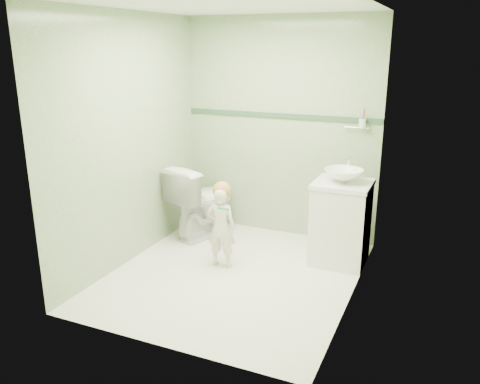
% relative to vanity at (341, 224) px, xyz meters
% --- Properties ---
extents(ground, '(2.50, 2.50, 0.00)m').
position_rel_vanity_xyz_m(ground, '(-0.84, -0.70, -0.40)').
color(ground, white).
rests_on(ground, ground).
extents(room_shell, '(2.50, 2.54, 2.40)m').
position_rel_vanity_xyz_m(room_shell, '(-0.84, -0.70, 0.80)').
color(room_shell, '#87A978').
rests_on(room_shell, ground).
extents(trim_stripe, '(2.20, 0.02, 0.05)m').
position_rel_vanity_xyz_m(trim_stripe, '(-0.84, 0.54, 0.95)').
color(trim_stripe, '#325338').
rests_on(trim_stripe, room_shell).
extents(vanity, '(0.52, 0.50, 0.80)m').
position_rel_vanity_xyz_m(vanity, '(0.00, 0.00, 0.00)').
color(vanity, white).
rests_on(vanity, ground).
extents(counter, '(0.54, 0.52, 0.04)m').
position_rel_vanity_xyz_m(counter, '(0.00, 0.00, 0.41)').
color(counter, white).
rests_on(counter, vanity).
extents(basin, '(0.37, 0.37, 0.13)m').
position_rel_vanity_xyz_m(basin, '(0.00, 0.00, 0.49)').
color(basin, white).
rests_on(basin, counter).
extents(faucet, '(0.03, 0.13, 0.18)m').
position_rel_vanity_xyz_m(faucet, '(0.00, 0.19, 0.57)').
color(faucet, silver).
rests_on(faucet, counter).
extents(cup_holder, '(0.26, 0.07, 0.21)m').
position_rel_vanity_xyz_m(cup_holder, '(0.05, 0.48, 0.93)').
color(cup_holder, silver).
rests_on(cup_holder, room_shell).
extents(toilet, '(0.68, 0.91, 0.83)m').
position_rel_vanity_xyz_m(toilet, '(-1.58, 0.10, 0.01)').
color(toilet, white).
rests_on(toilet, ground).
extents(toddler, '(0.30, 0.21, 0.80)m').
position_rel_vanity_xyz_m(toddler, '(-1.04, -0.56, 0.00)').
color(toddler, silver).
rests_on(toddler, ground).
extents(hair_cap, '(0.18, 0.18, 0.18)m').
position_rel_vanity_xyz_m(hair_cap, '(-1.04, -0.53, 0.37)').
color(hair_cap, '#B57E3B').
rests_on(hair_cap, toddler).
extents(teal_toothbrush, '(0.11, 0.13, 0.08)m').
position_rel_vanity_xyz_m(teal_toothbrush, '(-0.95, -0.68, 0.25)').
color(teal_toothbrush, '#179265').
rests_on(teal_toothbrush, toddler).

